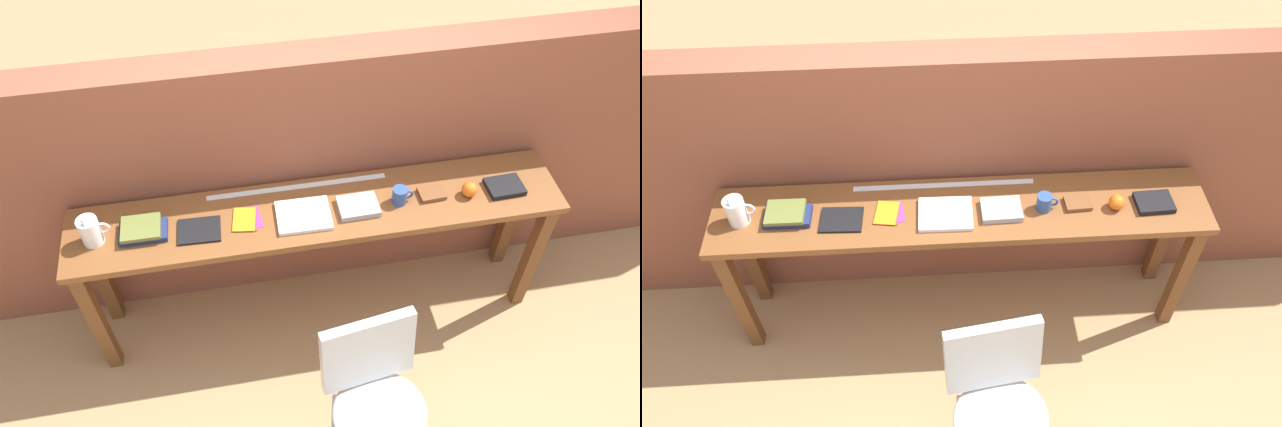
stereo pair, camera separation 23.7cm
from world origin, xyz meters
The scene contains 15 objects.
ground_plane centered at (0.00, 0.00, 0.00)m, with size 40.00×40.00×0.00m, color tan.
brick_wall_back centered at (0.00, 0.64, 0.79)m, with size 6.00×0.20×1.57m, color brown.
sideboard centered at (0.00, 0.30, 0.74)m, with size 2.50×0.44×0.88m.
chair_white_moulded centered at (0.11, -0.54, 0.53)m, with size 0.50×0.51×0.89m.
pitcher_white centered at (-1.09, 0.28, 0.96)m, with size 0.14×0.10×0.18m.
book_stack_leftmost centered at (-0.86, 0.29, 0.91)m, with size 0.23×0.16×0.05m.
magazine_cycling centered at (-0.59, 0.26, 0.89)m, with size 0.21×0.16×0.01m, color black.
pamphlet_pile_colourful centered at (-0.36, 0.29, 0.88)m, with size 0.16×0.17×0.01m.
book_open_centre centered at (-0.08, 0.26, 0.89)m, with size 0.27×0.22×0.02m, color white.
book_grey_hardcover centered at (0.20, 0.27, 0.90)m, with size 0.20×0.15×0.03m, color #9E9EA3.
mug centered at (0.41, 0.28, 0.92)m, with size 0.11×0.08×0.09m.
leather_journal_brown centered at (0.59, 0.29, 0.89)m, with size 0.13×0.10×0.02m, color brown.
sports_ball_small centered at (0.77, 0.26, 0.92)m, with size 0.08×0.08×0.08m, color orange.
book_repair_rightmost centered at (0.97, 0.27, 0.89)m, with size 0.18×0.14×0.03m, color black.
ruler_metal_back_edge centered at (-0.08, 0.47, 0.88)m, with size 0.93×0.03×0.00m, color silver.
Camera 2 is at (-0.13, -1.79, 3.19)m, focal length 35.00 mm.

